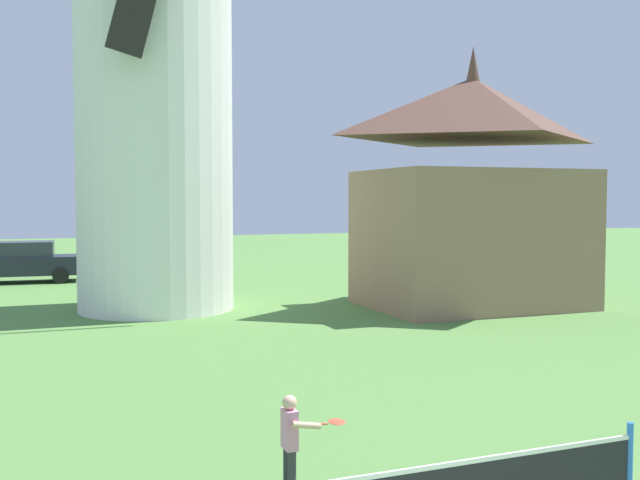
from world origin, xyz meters
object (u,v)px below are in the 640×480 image
Objects in this scene: player_far at (292,437)px; parked_car_black at (20,261)px; windmill at (154,48)px; chapel at (472,195)px.

player_far is 22.82m from parked_car_black.
windmill is 15.47m from player_far.
parked_car_black is (-3.01, 22.62, 0.20)m from player_far.
windmill is at bearing 162.27° from chapel.
windmill reaches higher than player_far.
chapel reaches higher than parked_car_black.
windmill is 11.61m from parked_car_black.
parked_car_black is (-3.77, 8.76, -6.63)m from windmill.
chapel is at bearing -42.74° from parked_car_black.
windmill is at bearing -66.72° from parked_car_black.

